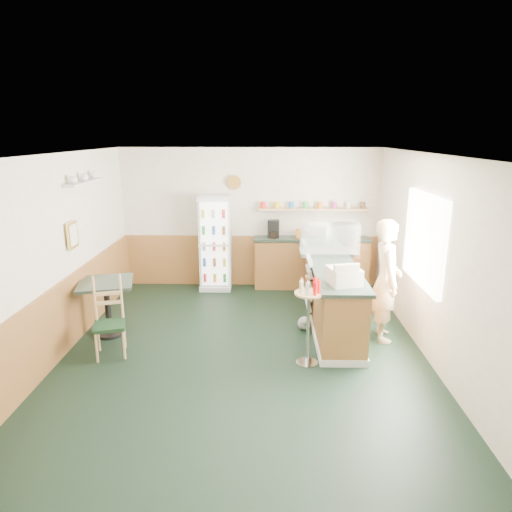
{
  "coord_description": "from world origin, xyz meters",
  "views": [
    {
      "loc": [
        0.32,
        -5.79,
        2.95
      ],
      "look_at": [
        0.17,
        0.6,
        1.23
      ],
      "focal_mm": 32.0,
      "sensor_mm": 36.0,
      "label": 1
    }
  ],
  "objects_px": {
    "shopkeeper": "(386,281)",
    "condiment_stand": "(309,309)",
    "drinks_fridge": "(215,243)",
    "cafe_chair": "(111,314)",
    "cash_register": "(344,276)",
    "cafe_table": "(107,297)",
    "display_case": "(329,239)"
  },
  "relations": [
    {
      "from": "shopkeeper",
      "to": "condiment_stand",
      "type": "relative_size",
      "value": 1.55
    },
    {
      "from": "drinks_fridge",
      "to": "condiment_stand",
      "type": "relative_size",
      "value": 1.57
    },
    {
      "from": "drinks_fridge",
      "to": "condiment_stand",
      "type": "bearing_deg",
      "value": -63.27
    },
    {
      "from": "cafe_chair",
      "to": "condiment_stand",
      "type": "bearing_deg",
      "value": -21.72
    },
    {
      "from": "shopkeeper",
      "to": "condiment_stand",
      "type": "distance_m",
      "value": 1.44
    },
    {
      "from": "cash_register",
      "to": "condiment_stand",
      "type": "relative_size",
      "value": 0.35
    },
    {
      "from": "cafe_table",
      "to": "cafe_chair",
      "type": "bearing_deg",
      "value": -66.4
    },
    {
      "from": "cafe_table",
      "to": "display_case",
      "type": "bearing_deg",
      "value": 16.55
    },
    {
      "from": "cash_register",
      "to": "condiment_stand",
      "type": "height_order",
      "value": "cash_register"
    },
    {
      "from": "display_case",
      "to": "cafe_table",
      "type": "bearing_deg",
      "value": -163.45
    },
    {
      "from": "display_case",
      "to": "condiment_stand",
      "type": "height_order",
      "value": "display_case"
    },
    {
      "from": "display_case",
      "to": "cash_register",
      "type": "height_order",
      "value": "display_case"
    },
    {
      "from": "drinks_fridge",
      "to": "cafe_chair",
      "type": "xyz_separation_m",
      "value": [
        -1.13,
        -2.78,
        -0.34
      ]
    },
    {
      "from": "shopkeeper",
      "to": "condiment_stand",
      "type": "xyz_separation_m",
      "value": [
        -1.18,
        -0.81,
        -0.13
      ]
    },
    {
      "from": "display_case",
      "to": "cafe_chair",
      "type": "height_order",
      "value": "display_case"
    },
    {
      "from": "display_case",
      "to": "cafe_chair",
      "type": "relative_size",
      "value": 0.87
    },
    {
      "from": "cash_register",
      "to": "cafe_chair",
      "type": "xyz_separation_m",
      "value": [
        -3.15,
        -0.04,
        -0.55
      ]
    },
    {
      "from": "drinks_fridge",
      "to": "shopkeeper",
      "type": "distance_m",
      "value": 3.52
    },
    {
      "from": "display_case",
      "to": "cash_register",
      "type": "relative_size",
      "value": 2.37
    },
    {
      "from": "cash_register",
      "to": "cafe_table",
      "type": "xyz_separation_m",
      "value": [
        -3.4,
        0.53,
        -0.53
      ]
    },
    {
      "from": "drinks_fridge",
      "to": "shopkeeper",
      "type": "xyz_separation_m",
      "value": [
        2.72,
        -2.23,
        -0.01
      ]
    },
    {
      "from": "display_case",
      "to": "cash_register",
      "type": "bearing_deg",
      "value": -90.0
    },
    {
      "from": "shopkeeper",
      "to": "condiment_stand",
      "type": "height_order",
      "value": "shopkeeper"
    },
    {
      "from": "display_case",
      "to": "shopkeeper",
      "type": "xyz_separation_m",
      "value": [
        0.7,
        -1.04,
        -0.38
      ]
    },
    {
      "from": "cash_register",
      "to": "cafe_chair",
      "type": "height_order",
      "value": "cash_register"
    },
    {
      "from": "display_case",
      "to": "drinks_fridge",
      "type": "bearing_deg",
      "value": 149.34
    },
    {
      "from": "display_case",
      "to": "cafe_chair",
      "type": "bearing_deg",
      "value": -153.36
    },
    {
      "from": "drinks_fridge",
      "to": "condiment_stand",
      "type": "distance_m",
      "value": 3.41
    },
    {
      "from": "display_case",
      "to": "shopkeeper",
      "type": "relative_size",
      "value": 0.53
    },
    {
      "from": "drinks_fridge",
      "to": "cafe_table",
      "type": "distance_m",
      "value": 2.62
    },
    {
      "from": "shopkeeper",
      "to": "cafe_table",
      "type": "height_order",
      "value": "shopkeeper"
    },
    {
      "from": "display_case",
      "to": "shopkeeper",
      "type": "bearing_deg",
      "value": -56.01
    }
  ]
}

